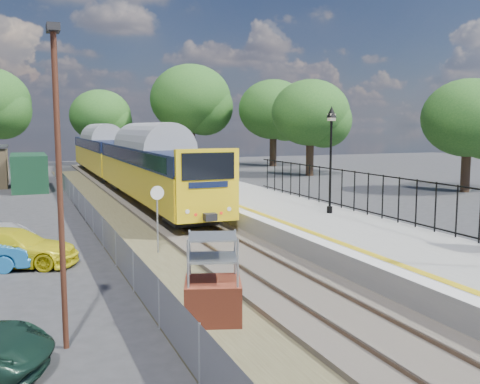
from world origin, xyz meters
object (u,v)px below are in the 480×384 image
brick_plinth (213,280)px  carpark_lamp (59,168)px  speed_sign (157,209)px  victorian_lamp_north (331,134)px  car_yellow (12,248)px  train (120,156)px

brick_plinth → carpark_lamp: 4.39m
brick_plinth → speed_sign: speed_sign is taller
victorian_lamp_north → speed_sign: (-7.80, -0.87, -2.62)m
brick_plinth → car_yellow: brick_plinth is taller
car_yellow → train: bearing=4.7°
train → carpark_lamp: 30.21m
brick_plinth → victorian_lamp_north: bearing=44.5°
victorian_lamp_north → train: size_ratio=0.11×
victorian_lamp_north → speed_sign: size_ratio=1.83×
car_yellow → brick_plinth: bearing=-125.3°
carpark_lamp → speed_sign: bearing=63.0°
brick_plinth → speed_sign: (0.41, 7.19, 0.66)m
train → car_yellow: bearing=-108.7°
brick_plinth → car_yellow: size_ratio=0.50×
speed_sign → carpark_lamp: bearing=-122.1°
carpark_lamp → car_yellow: (-1.11, 7.64, -3.19)m
train → carpark_lamp: (-6.29, -29.51, 1.47)m
speed_sign → carpark_lamp: size_ratio=0.38×
speed_sign → car_yellow: (-4.90, 0.21, -1.06)m
victorian_lamp_north → train: (-5.30, 21.21, -1.96)m
train → brick_plinth: train is taller
train → car_yellow: size_ratio=9.46×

